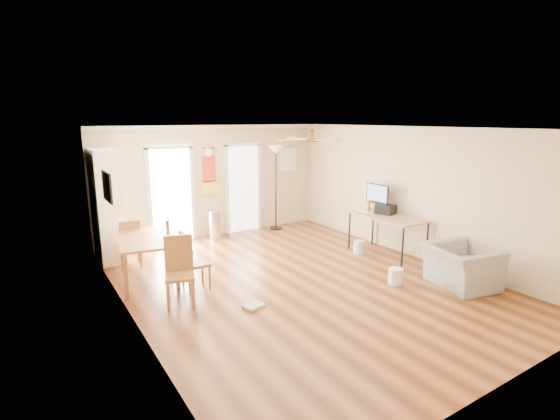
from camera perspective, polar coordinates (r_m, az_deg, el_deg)
floor at (r=7.30m, az=2.56°, el=-9.71°), size 7.00×7.00×0.00m
ceiling at (r=6.77m, az=2.78°, el=11.13°), size 5.50×7.00×0.00m
wall_back at (r=9.94m, az=-9.01°, el=3.89°), size 5.50×0.04×2.60m
wall_front at (r=4.63m, az=28.62°, el=-7.47°), size 5.50×0.04×2.60m
wall_left at (r=5.83m, az=-20.08°, el=-2.76°), size 0.04×7.00×2.60m
wall_right at (r=8.77m, az=17.56°, el=2.32°), size 0.04×7.00×2.60m
crown_molding at (r=6.77m, az=2.77°, el=10.79°), size 5.50×7.00×0.08m
kitchen_doorway at (r=9.61m, az=-14.67°, el=1.83°), size 0.90×0.10×2.10m
bathroom_doorway at (r=10.28m, az=-5.10°, el=2.87°), size 0.80×0.10×2.10m
wall_decal at (r=9.84m, az=-9.69°, el=5.25°), size 0.46×0.03×1.10m
ac_grille at (r=10.84m, az=1.03°, el=6.88°), size 0.50×0.04×0.60m
framed_poster at (r=7.11m, az=-22.61°, el=2.96°), size 0.04×0.66×0.48m
ceiling_fan at (r=6.53m, az=4.30°, el=9.57°), size 1.24×1.24×0.20m
bookshelf at (r=8.76m, az=-22.72°, el=0.57°), size 0.50×1.01×2.19m
dining_table at (r=7.63m, az=-17.66°, el=-6.29°), size 1.16×1.65×0.76m
dining_chair_right_a at (r=7.61m, az=-13.45°, el=-4.93°), size 0.55×0.55×1.05m
dining_chair_right_b at (r=6.98m, az=-11.48°, el=-6.78°), size 0.41×0.41×0.97m
dining_chair_near at (r=6.43m, az=-13.58°, el=-8.31°), size 0.54×0.54×1.03m
dining_chair_far at (r=8.37m, az=-19.84°, el=-4.26°), size 0.41×0.41×0.91m
trash_can at (r=9.80m, az=-8.86°, el=-2.02°), size 0.31×0.31×0.66m
torchiere_lamp at (r=10.36m, az=-0.58°, el=3.00°), size 0.47×0.47×2.10m
computer_desk at (r=8.77m, az=14.35°, el=-3.43°), size 0.77×1.54×0.83m
imac at (r=9.03m, az=13.15°, el=1.66°), size 0.21×0.62×0.58m
keyboard at (r=8.97m, az=11.35°, el=-0.15°), size 0.23×0.42×0.02m
printer at (r=8.87m, az=14.25°, el=0.13°), size 0.41×0.44×0.19m
orange_bottle at (r=8.99m, az=12.01°, el=0.57°), size 0.08×0.08×0.24m
wastebasket_a at (r=8.86m, az=10.78°, el=-4.98°), size 0.25×0.25×0.26m
wastebasket_b at (r=7.40m, az=15.54°, el=-8.72°), size 0.30×0.30×0.28m
floor_cloth at (r=6.37m, az=-3.65°, el=-12.98°), size 0.32×0.28×0.04m
armchair at (r=7.59m, az=23.47°, el=-7.12°), size 1.14×1.24×0.69m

